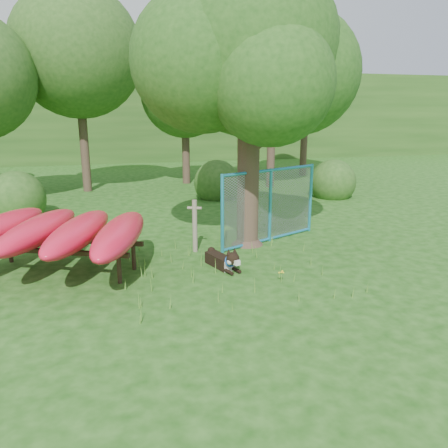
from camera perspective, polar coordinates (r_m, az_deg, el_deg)
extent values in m
plane|color=#16440D|center=(8.46, 0.80, -8.64)|extent=(80.00, 80.00, 0.00)
cylinder|color=#3A2A20|center=(10.87, 3.20, 8.14)|extent=(0.67, 0.67, 4.25)
cone|color=#3A2A20|center=(11.24, 3.06, -1.61)|extent=(1.01, 1.01, 0.43)
sphere|color=#1E4A15|center=(10.90, 3.41, 22.05)|extent=(4.08, 4.08, 4.08)
sphere|color=#1E4A15|center=(11.46, 9.55, 18.95)|extent=(3.06, 3.06, 3.06)
sphere|color=#1E4A15|center=(10.53, -2.96, 20.46)|extent=(3.23, 3.23, 3.23)
sphere|color=#1E4A15|center=(9.83, 6.21, 17.84)|extent=(2.72, 2.72, 2.72)
sphere|color=#1E4A15|center=(11.86, 0.54, 23.11)|extent=(2.89, 2.89, 2.89)
cylinder|color=#3A2A20|center=(10.85, 5.99, 11.23)|extent=(1.21, 0.24, 0.91)
cylinder|color=#3A2A20|center=(10.97, 0.95, 13.12)|extent=(0.79, 0.81, 0.87)
cylinder|color=#6D6551|center=(10.55, -3.83, -0.27)|extent=(0.15, 0.15, 1.29)
cylinder|color=#6D6551|center=(10.44, -3.87, 2.09)|extent=(0.35, 0.19, 0.07)
cylinder|color=black|center=(8.94, -13.52, -5.83)|extent=(0.12, 0.12, 0.56)
cylinder|color=black|center=(11.00, -26.16, -3.09)|extent=(0.12, 0.12, 0.56)
cylinder|color=black|center=(9.62, -11.71, -4.25)|extent=(0.12, 0.12, 0.56)
cube|color=black|center=(9.50, -21.84, -3.34)|extent=(3.12, 1.48, 0.09)
cube|color=black|center=(10.15, -19.57, -2.02)|extent=(3.12, 1.48, 0.09)
ellipsoid|color=red|center=(10.48, -27.26, -0.51)|extent=(1.92, 3.45, 0.54)
ellipsoid|color=red|center=(9.97, -23.08, -0.75)|extent=(1.82, 3.46, 0.54)
ellipsoid|color=red|center=(9.52, -18.47, -1.01)|extent=(1.72, 3.47, 0.54)
ellipsoid|color=red|center=(9.14, -13.45, -1.28)|extent=(1.61, 3.48, 0.54)
cube|color=black|center=(9.66, -0.63, -4.81)|extent=(0.51, 0.82, 0.26)
cube|color=beige|center=(9.41, 0.46, -5.42)|extent=(0.28, 0.22, 0.24)
sphere|color=black|center=(9.18, 1.15, -4.55)|extent=(0.28, 0.28, 0.28)
cube|color=beige|center=(9.10, 1.62, -5.03)|extent=(0.15, 0.18, 0.10)
sphere|color=beige|center=(9.14, 0.77, -4.94)|extent=(0.13, 0.13, 0.13)
sphere|color=beige|center=(9.23, 1.68, -4.74)|extent=(0.13, 0.13, 0.13)
cone|color=black|center=(9.13, 0.60, -3.65)|extent=(0.11, 0.13, 0.14)
cone|color=black|center=(9.21, 1.40, -3.49)|extent=(0.14, 0.15, 0.14)
cylinder|color=black|center=(9.25, 0.52, -6.21)|extent=(0.18, 0.34, 0.08)
cylinder|color=black|center=(9.36, 1.53, -5.97)|extent=(0.18, 0.34, 0.08)
sphere|color=black|center=(9.99, -1.66, -3.50)|extent=(0.18, 0.18, 0.18)
torus|color=blue|center=(9.27, 0.84, -4.78)|extent=(0.29, 0.16, 0.28)
cylinder|color=teal|center=(10.36, -0.22, 1.29)|extent=(0.11, 0.11, 1.92)
cylinder|color=teal|center=(11.40, 6.05, 2.43)|extent=(0.11, 0.11, 1.92)
cylinder|color=teal|center=(12.57, 11.22, 3.36)|extent=(0.11, 0.11, 1.92)
cylinder|color=teal|center=(11.25, 6.17, 7.00)|extent=(2.95, 1.37, 0.07)
cylinder|color=teal|center=(11.63, 5.93, -1.94)|extent=(2.95, 1.37, 0.07)
plane|color=gray|center=(11.40, 6.05, 2.43)|extent=(2.92, 1.30, 3.20)
cylinder|color=#51862C|center=(8.87, 7.49, -6.92)|extent=(0.02, 0.02, 0.21)
sphere|color=gold|center=(8.83, 7.51, -6.28)|extent=(0.04, 0.04, 0.04)
sphere|color=gold|center=(8.87, 7.63, -6.12)|extent=(0.04, 0.04, 0.04)
sphere|color=gold|center=(8.84, 7.21, -6.33)|extent=(0.04, 0.04, 0.04)
sphere|color=gold|center=(8.82, 7.75, -6.31)|extent=(0.04, 0.04, 0.04)
sphere|color=gold|center=(8.80, 7.50, -6.28)|extent=(0.04, 0.04, 0.04)
cylinder|color=#3A2A20|center=(19.52, -17.93, 11.74)|extent=(0.36, 0.36, 5.25)
sphere|color=#254C18|center=(19.64, -18.65, 20.49)|extent=(5.20, 5.20, 5.20)
cylinder|color=#3A2A20|center=(20.85, -5.03, 10.58)|extent=(0.36, 0.36, 3.85)
sphere|color=#254C18|center=(20.82, -5.17, 16.62)|extent=(4.00, 4.00, 4.00)
cylinder|color=#3A2A20|center=(19.84, 6.21, 11.67)|extent=(0.36, 0.36, 4.76)
sphere|color=#254C18|center=(19.90, 6.43, 19.51)|extent=(4.80, 4.80, 4.80)
cylinder|color=#3A2A20|center=(23.77, 10.47, 12.13)|extent=(0.36, 0.36, 4.90)
sphere|color=#254C18|center=(23.83, 10.79, 18.87)|extent=(4.60, 4.60, 4.60)
sphere|color=#254C18|center=(15.62, -25.21, 0.79)|extent=(1.80, 1.80, 1.80)
sphere|color=#254C18|center=(18.04, 13.90, 3.43)|extent=(1.80, 1.80, 1.80)
sphere|color=#254C18|center=(17.32, -0.93, 3.41)|extent=(1.80, 1.80, 1.80)
cube|color=#254C18|center=(35.55, -11.90, 13.65)|extent=(80.00, 12.00, 6.00)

